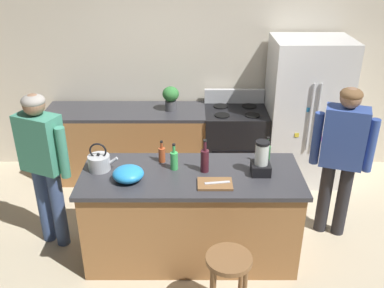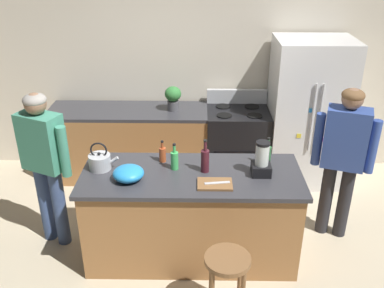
# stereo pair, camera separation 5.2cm
# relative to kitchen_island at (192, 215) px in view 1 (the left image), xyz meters

# --- Properties ---
(ground_plane) EXTENTS (14.00, 14.00, 0.00)m
(ground_plane) POSITION_rel_kitchen_island_xyz_m (0.00, 0.00, -0.46)
(ground_plane) COLOR beige
(back_wall) EXTENTS (8.00, 0.10, 2.70)m
(back_wall) POSITION_rel_kitchen_island_xyz_m (0.00, 1.95, 0.89)
(back_wall) COLOR beige
(back_wall) RESTS_ON ground_plane
(kitchen_island) EXTENTS (2.00, 0.81, 0.91)m
(kitchen_island) POSITION_rel_kitchen_island_xyz_m (0.00, 0.00, 0.00)
(kitchen_island) COLOR #9E6B3D
(kitchen_island) RESTS_ON ground_plane
(back_counter_run) EXTENTS (2.00, 0.64, 0.91)m
(back_counter_run) POSITION_rel_kitchen_island_xyz_m (-0.80, 1.55, -0.00)
(back_counter_run) COLOR #9E6B3D
(back_counter_run) RESTS_ON ground_plane
(refrigerator) EXTENTS (0.90, 0.73, 1.80)m
(refrigerator) POSITION_rel_kitchen_island_xyz_m (1.38, 1.50, 0.44)
(refrigerator) COLOR silver
(refrigerator) RESTS_ON ground_plane
(stove_range) EXTENTS (0.76, 0.65, 1.09)m
(stove_range) POSITION_rel_kitchen_island_xyz_m (0.55, 1.52, 0.01)
(stove_range) COLOR black
(stove_range) RESTS_ON ground_plane
(person_by_island_left) EXTENTS (0.58, 0.36, 1.60)m
(person_by_island_left) POSITION_rel_kitchen_island_xyz_m (-1.39, 0.20, 0.51)
(person_by_island_left) COLOR #384C7A
(person_by_island_left) RESTS_ON ground_plane
(person_by_sink_right) EXTENTS (0.59, 0.34, 1.60)m
(person_by_sink_right) POSITION_rel_kitchen_island_xyz_m (1.47, 0.36, 0.51)
(person_by_sink_right) COLOR #26262B
(person_by_sink_right) RESTS_ON ground_plane
(bar_stool) EXTENTS (0.36, 0.36, 0.64)m
(bar_stool) POSITION_rel_kitchen_island_xyz_m (0.29, -0.80, 0.04)
(bar_stool) COLOR brown
(bar_stool) RESTS_ON ground_plane
(potted_plant) EXTENTS (0.20, 0.20, 0.30)m
(potted_plant) POSITION_rel_kitchen_island_xyz_m (-0.25, 1.55, 0.63)
(potted_plant) COLOR #4C4C51
(potted_plant) RESTS_ON back_counter_run
(blender_appliance) EXTENTS (0.17, 0.17, 0.32)m
(blender_appliance) POSITION_rel_kitchen_island_xyz_m (0.62, -0.00, 0.59)
(blender_appliance) COLOR black
(blender_appliance) RESTS_ON kitchen_island
(bottle_cooking_sauce) EXTENTS (0.06, 0.06, 0.22)m
(bottle_cooking_sauce) POSITION_rel_kitchen_island_xyz_m (-0.28, 0.23, 0.53)
(bottle_cooking_sauce) COLOR #B24C26
(bottle_cooking_sauce) RESTS_ON kitchen_island
(bottle_wine) EXTENTS (0.08, 0.08, 0.32)m
(bottle_wine) POSITION_rel_kitchen_island_xyz_m (0.12, 0.04, 0.57)
(bottle_wine) COLOR #471923
(bottle_wine) RESTS_ON kitchen_island
(bottle_olive_oil) EXTENTS (0.07, 0.07, 0.28)m
(bottle_olive_oil) POSITION_rel_kitchen_island_xyz_m (0.70, 0.18, 0.56)
(bottle_olive_oil) COLOR #2D6638
(bottle_olive_oil) RESTS_ON kitchen_island
(bottle_soda) EXTENTS (0.07, 0.07, 0.26)m
(bottle_soda) POSITION_rel_kitchen_island_xyz_m (-0.16, 0.09, 0.55)
(bottle_soda) COLOR #3FB259
(bottle_soda) RESTS_ON kitchen_island
(mixing_bowl) EXTENTS (0.27, 0.27, 0.12)m
(mixing_bowl) POSITION_rel_kitchen_island_xyz_m (-0.55, -0.11, 0.52)
(mixing_bowl) COLOR #268CD8
(mixing_bowl) RESTS_ON kitchen_island
(tea_kettle) EXTENTS (0.28, 0.20, 0.27)m
(tea_kettle) POSITION_rel_kitchen_island_xyz_m (-0.84, 0.08, 0.53)
(tea_kettle) COLOR #B7BABF
(tea_kettle) RESTS_ON kitchen_island
(cutting_board) EXTENTS (0.30, 0.20, 0.02)m
(cutting_board) POSITION_rel_kitchen_island_xyz_m (0.20, -0.19, 0.46)
(cutting_board) COLOR brown
(cutting_board) RESTS_ON kitchen_island
(chef_knife) EXTENTS (0.22, 0.06, 0.01)m
(chef_knife) POSITION_rel_kitchen_island_xyz_m (0.22, -0.19, 0.48)
(chef_knife) COLOR #B7BABF
(chef_knife) RESTS_ON cutting_board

